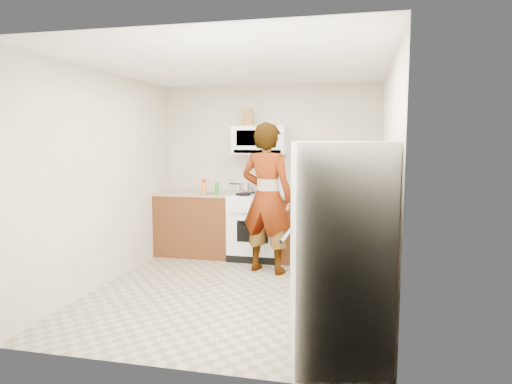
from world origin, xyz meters
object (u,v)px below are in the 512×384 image
(gas_range, at_px, (258,225))
(kettle, at_px, (325,188))
(microwave, at_px, (260,140))
(person, at_px, (267,198))
(fridge, at_px, (339,253))
(saucepan, at_px, (247,187))

(gas_range, height_order, kettle, kettle)
(gas_range, relative_size, microwave, 1.49)
(person, height_order, kettle, person)
(microwave, bearing_deg, fridge, -66.72)
(microwave, bearing_deg, kettle, 0.77)
(gas_range, bearing_deg, fridge, -65.79)
(microwave, relative_size, person, 0.39)
(gas_range, distance_m, saucepan, 0.57)
(person, distance_m, kettle, 1.03)
(gas_range, xyz_separation_m, person, (0.26, -0.64, 0.48))
(kettle, height_order, saucepan, kettle)
(kettle, bearing_deg, microwave, -167.75)
(person, bearing_deg, microwave, -56.40)
(microwave, distance_m, person, 1.10)
(fridge, bearing_deg, person, 103.02)
(gas_range, relative_size, fridge, 0.66)
(person, bearing_deg, fridge, 129.26)
(fridge, distance_m, kettle, 3.01)
(microwave, bearing_deg, person, -70.96)
(gas_range, relative_size, person, 0.59)
(person, relative_size, saucepan, 7.96)
(kettle, bearing_deg, fridge, -72.04)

